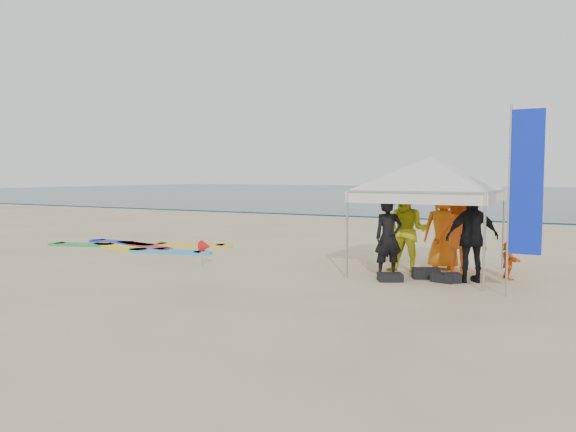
% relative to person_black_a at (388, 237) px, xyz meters
% --- Properties ---
extents(ground, '(120.00, 120.00, 0.00)m').
position_rel_person_black_a_xyz_m(ground, '(-2.96, -2.02, -0.86)').
color(ground, beige).
rests_on(ground, ground).
extents(ocean, '(160.00, 84.00, 0.08)m').
position_rel_person_black_a_xyz_m(ocean, '(-2.96, 57.98, -0.82)').
color(ocean, '#0C2633').
rests_on(ocean, ground).
extents(shoreline_foam, '(160.00, 1.20, 0.01)m').
position_rel_person_black_a_xyz_m(shoreline_foam, '(-2.96, 16.18, -0.86)').
color(shoreline_foam, silver).
rests_on(shoreline_foam, ground).
extents(person_black_a, '(0.75, 0.72, 1.73)m').
position_rel_person_black_a_xyz_m(person_black_a, '(0.00, 0.00, 0.00)').
color(person_black_a, black).
rests_on(person_black_a, ground).
extents(person_yellow, '(0.96, 0.76, 1.94)m').
position_rel_person_black_a_xyz_m(person_yellow, '(0.24, 0.57, 0.11)').
color(person_yellow, gold).
rests_on(person_yellow, ground).
extents(person_orange_a, '(1.20, 0.73, 1.80)m').
position_rel_person_black_a_xyz_m(person_orange_a, '(1.32, 0.96, 0.04)').
color(person_orange_a, '#F75D15').
rests_on(person_orange_a, ground).
extents(person_black_b, '(1.18, 0.97, 1.88)m').
position_rel_person_black_a_xyz_m(person_black_b, '(1.74, 0.16, 0.08)').
color(person_black_b, black).
rests_on(person_black_b, ground).
extents(person_orange_b, '(1.02, 0.75, 1.91)m').
position_rel_person_black_a_xyz_m(person_orange_b, '(0.84, 1.58, 0.09)').
color(person_orange_b, orange).
rests_on(person_orange_b, ground).
extents(person_seated, '(0.56, 0.79, 0.82)m').
position_rel_person_black_a_xyz_m(person_seated, '(2.36, 0.92, -0.45)').
color(person_seated, orange).
rests_on(person_seated, ground).
extents(canopy_tent, '(3.98, 3.98, 3.00)m').
position_rel_person_black_a_xyz_m(canopy_tent, '(0.69, 0.78, 1.75)').
color(canopy_tent, '#A5A5A8').
rests_on(canopy_tent, ground).
extents(feather_flag, '(0.59, 0.04, 3.49)m').
position_rel_person_black_a_xyz_m(feather_flag, '(2.80, -0.95, 1.19)').
color(feather_flag, '#A5A5A8').
rests_on(feather_flag, ground).
extents(marker_pennant, '(0.28, 0.28, 0.64)m').
position_rel_person_black_a_xyz_m(marker_pennant, '(-4.33, -0.78, -0.37)').
color(marker_pennant, '#A5A5A8').
rests_on(marker_pennant, ground).
extents(gear_pile, '(1.71, 1.22, 0.22)m').
position_rel_person_black_a_xyz_m(gear_pile, '(0.81, -0.10, -0.77)').
color(gear_pile, black).
rests_on(gear_pile, ground).
extents(surfboard_spread, '(5.49, 2.61, 0.07)m').
position_rel_person_black_a_xyz_m(surfboard_spread, '(-8.36, 1.26, -0.83)').
color(surfboard_spread, '#2BA0E7').
rests_on(surfboard_spread, ground).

